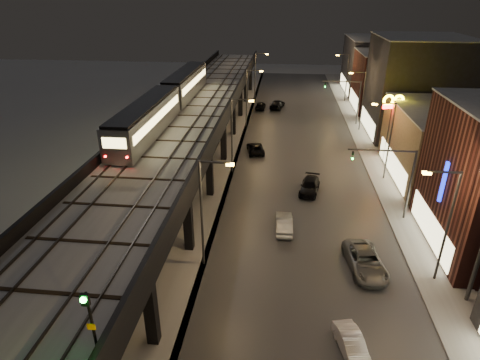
{
  "coord_description": "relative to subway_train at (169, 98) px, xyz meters",
  "views": [
    {
      "loc": [
        5.0,
        -12.63,
        19.85
      ],
      "look_at": [
        1.61,
        18.47,
        5.0
      ],
      "focal_mm": 30.0,
      "sensor_mm": 36.0,
      "label": 1
    }
  ],
  "objects": [
    {
      "name": "elevated_viaduct",
      "position": [
        2.5,
        -1.56,
        -2.63
      ],
      "size": [
        9.0,
        100.0,
        6.3
      ],
      "color": "black",
      "rests_on": "ground"
    },
    {
      "name": "car_far_white",
      "position": [
        9.4,
        26.1,
        -7.57
      ],
      "size": [
        1.87,
        4.08,
        1.36
      ],
      "primitive_type": "imported",
      "rotation": [
        0.0,
        0.0,
        3.07
      ],
      "color": "black",
      "rests_on": "ground"
    },
    {
      "name": "streetlight_right_1",
      "position": [
        25.23,
        -20.41,
        -3.02
      ],
      "size": [
        2.56,
        0.28,
        9.0
      ],
      "color": "#38383A",
      "rests_on": "ground"
    },
    {
      "name": "viaduct_parapet_far",
      "position": [
        -1.85,
        -1.41,
        -1.4
      ],
      "size": [
        0.3,
        100.0,
        1.1
      ],
      "primitive_type": "cube",
      "color": "black",
      "rests_on": "elevated_viaduct"
    },
    {
      "name": "car_mid_dark",
      "position": [
        12.46,
        27.04,
        -7.51
      ],
      "size": [
        2.99,
        5.38,
        1.48
      ],
      "primitive_type": "imported",
      "rotation": [
        0.0,
        0.0,
        2.95
      ],
      "color": "black",
      "rests_on": "ground"
    },
    {
      "name": "streetlight_left_3",
      "position": [
        8.07,
        15.59,
        -3.02
      ],
      "size": [
        2.57,
        0.28,
        9.0
      ],
      "color": "#38383A",
      "rests_on": "ground"
    },
    {
      "name": "viaduct_parapet_streetside",
      "position": [
        6.85,
        -1.41,
        -1.4
      ],
      "size": [
        0.3,
        100.0,
        1.1
      ],
      "primitive_type": "cube",
      "color": "black",
      "rests_on": "elevated_viaduct"
    },
    {
      "name": "car_onc_dark",
      "position": [
        20.42,
        -19.77,
        -7.49
      ],
      "size": [
        3.19,
        5.76,
        1.52
      ],
      "primitive_type": "imported",
      "rotation": [
        0.0,
        0.0,
        0.12
      ],
      "color": "slate",
      "rests_on": "ground"
    },
    {
      "name": "subway_train",
      "position": [
        0.0,
        0.0,
        0.0
      ],
      "size": [
        2.75,
        33.44,
        3.28
      ],
      "color": "gray",
      "rests_on": "viaduct_trackbed"
    },
    {
      "name": "car_near_white",
      "position": [
        14.11,
        -14.69,
        -7.57
      ],
      "size": [
        1.58,
        4.19,
        1.36
      ],
      "primitive_type": "imported",
      "rotation": [
        0.0,
        0.0,
        3.18
      ],
      "color": "#989FA9",
      "rests_on": "ground"
    },
    {
      "name": "sign_mcdonalds",
      "position": [
        26.5,
        2.45,
        -1.31
      ],
      "size": [
        2.6,
        0.68,
        8.76
      ],
      "color": "#38383A",
      "rests_on": "ground"
    },
    {
      "name": "streetlight_right_4",
      "position": [
        25.23,
        33.59,
        -3.02
      ],
      "size": [
        2.56,
        0.28,
        9.0
      ],
      "color": "#38383A",
      "rests_on": "ground"
    },
    {
      "name": "under_viaduct_pavement",
      "position": [
        2.5,
        1.59,
        -8.22
      ],
      "size": [
        11.0,
        120.0,
        0.06
      ],
      "primitive_type": "cube",
      "color": "#9FA1A8",
      "rests_on": "ground"
    },
    {
      "name": "building_e",
      "position": [
        32.49,
        28.59,
        -3.17
      ],
      "size": [
        12.2,
        12.2,
        10.16
      ],
      "color": "#552922",
      "rests_on": "ground"
    },
    {
      "name": "viaduct_trackbed",
      "position": [
        2.49,
        -1.44,
        -1.86
      ],
      "size": [
        8.4,
        100.0,
        0.32
      ],
      "color": "#B2B7C1",
      "rests_on": "elevated_viaduct"
    },
    {
      "name": "traffic_light_rig_b",
      "position": [
        24.34,
        18.59,
        -3.75
      ],
      "size": [
        6.1,
        0.34,
        7.0
      ],
      "color": "#38383A",
      "rests_on": "ground"
    },
    {
      "name": "traffic_light_rig_a",
      "position": [
        24.34,
        -11.41,
        -3.75
      ],
      "size": [
        6.1,
        0.34,
        7.0
      ],
      "color": "#38383A",
      "rests_on": "ground"
    },
    {
      "name": "streetlight_left_2",
      "position": [
        8.07,
        -2.41,
        -3.02
      ],
      "size": [
        2.57,
        0.28,
        9.0
      ],
      "color": "#38383A",
      "rests_on": "ground"
    },
    {
      "name": "sign_carwash",
      "position": [
        27.0,
        -16.11,
        -2.76
      ],
      "size": [
        1.51,
        0.35,
        7.84
      ],
      "color": "#38383A",
      "rests_on": "ground"
    },
    {
      "name": "car_onc_silver",
      "position": [
        18.27,
        -28.04,
        -7.64
      ],
      "size": [
        2.09,
        3.89,
        1.22
      ],
      "primitive_type": "imported",
      "rotation": [
        0.0,
        0.0,
        0.23
      ],
      "color": "silver",
      "rests_on": "ground"
    },
    {
      "name": "car_onc_white",
      "position": [
        16.78,
        -6.71,
        -7.58
      ],
      "size": [
        2.67,
        4.86,
        1.33
      ],
      "primitive_type": "imported",
      "rotation": [
        0.0,
        0.0,
        -0.18
      ],
      "color": "black",
      "rests_on": "ground"
    },
    {
      "name": "building_d",
      "position": [
        32.49,
        14.59,
        -1.17
      ],
      "size": [
        12.2,
        13.2,
        14.16
      ],
      "color": "#24242A",
      "rests_on": "ground"
    },
    {
      "name": "streetlight_right_3",
      "position": [
        25.23,
        15.59,
        -3.02
      ],
      "size": [
        2.56,
        0.28,
        9.0
      ],
      "color": "#38383A",
      "rests_on": "ground"
    },
    {
      "name": "streetlight_left_1",
      "position": [
        8.07,
        -20.41,
        -3.02
      ],
      "size": [
        2.57,
        0.28,
        9.0
      ],
      "color": "#38383A",
      "rests_on": "ground"
    },
    {
      "name": "sidewalk_right",
      "position": [
        26.0,
        1.59,
        -8.18
      ],
      "size": [
        4.0,
        120.0,
        0.14
      ],
      "primitive_type": "cube",
      "color": "#9FA1A8",
      "rests_on": "ground"
    },
    {
      "name": "car_mid_silver",
      "position": [
        10.11,
        4.26,
        -7.64
      ],
      "size": [
        2.88,
        4.74,
        1.23
      ],
      "primitive_type": "imported",
      "rotation": [
        0.0,
        0.0,
        3.34
      ],
      "color": "black",
      "rests_on": "ground"
    },
    {
      "name": "building_c",
      "position": [
        32.49,
        -1.41,
        -4.17
      ],
      "size": [
        12.2,
        15.2,
        8.16
      ],
      "color": "#877155",
      "rests_on": "ground"
    },
    {
      "name": "streetlight_right_2",
      "position": [
        25.23,
        -2.41,
        -3.02
      ],
      "size": [
        2.56,
        0.28,
        9.0
      ],
      "color": "#38383A",
      "rests_on": "ground"
    },
    {
      "name": "road_surface",
      "position": [
        16.0,
        1.59,
        -8.22
      ],
      "size": [
        17.0,
        120.0,
        0.06
      ],
      "primitive_type": "cube",
      "color": "#46474D",
      "rests_on": "ground"
    },
    {
      "name": "rail_signal",
      "position": [
        6.4,
        -34.97,
        0.43
      ],
      "size": [
        0.34,
        0.42,
        2.91
      ],
      "color": "black",
      "rests_on": "viaduct_trackbed"
    },
    {
      "name": "building_f",
      "position": [
        32.49,
        42.59,
        -2.67
      ],
      "size": [
        12.2,
        16.2,
        11.16
      ],
      "color": "#303036",
      "rests_on": "ground"
    },
    {
      "name": "streetlight_left_4",
      "position": [
        8.07,
        33.59,
        -3.02
      ],
      "size": [
        2.57,
        0.28,
        9.0
      ],
      "color": "#38383A",
      "rests_on": "ground"
    }
  ]
}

